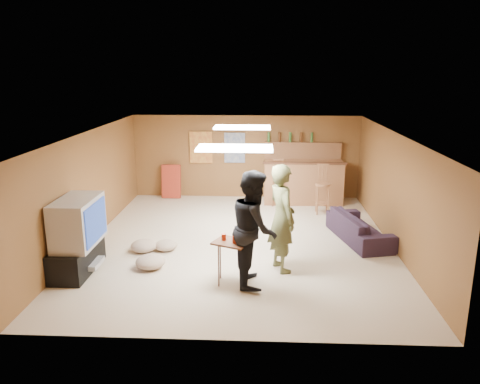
{
  "coord_description": "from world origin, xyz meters",
  "views": [
    {
      "loc": [
        0.43,
        -8.82,
        3.39
      ],
      "look_at": [
        0.0,
        0.2,
        1.0
      ],
      "focal_mm": 35.0,
      "sensor_mm": 36.0,
      "label": 1
    }
  ],
  "objects_px": {
    "person_black": "(254,228)",
    "sofa": "(359,227)",
    "tv_body": "(78,222)",
    "person_olive": "(282,218)",
    "tray_table": "(232,262)",
    "bar_counter": "(303,182)"
  },
  "relations": [
    {
      "from": "sofa",
      "to": "tray_table",
      "type": "bearing_deg",
      "value": 116.51
    },
    {
      "from": "tv_body",
      "to": "person_olive",
      "type": "xyz_separation_m",
      "value": [
        3.43,
        0.25,
        0.03
      ]
    },
    {
      "from": "tv_body",
      "to": "sofa",
      "type": "relative_size",
      "value": 0.6
    },
    {
      "from": "tv_body",
      "to": "tray_table",
      "type": "height_order",
      "value": "tv_body"
    },
    {
      "from": "tv_body",
      "to": "person_black",
      "type": "bearing_deg",
      "value": -5.54
    },
    {
      "from": "person_black",
      "to": "person_olive",
      "type": "bearing_deg",
      "value": -44.02
    },
    {
      "from": "tray_table",
      "to": "sofa",
      "type": "bearing_deg",
      "value": 40.23
    },
    {
      "from": "bar_counter",
      "to": "sofa",
      "type": "height_order",
      "value": "bar_counter"
    },
    {
      "from": "bar_counter",
      "to": "person_black",
      "type": "distance_m",
      "value": 4.9
    },
    {
      "from": "person_black",
      "to": "tray_table",
      "type": "height_order",
      "value": "person_black"
    },
    {
      "from": "tv_body",
      "to": "tray_table",
      "type": "bearing_deg",
      "value": -6.89
    },
    {
      "from": "tv_body",
      "to": "sofa",
      "type": "bearing_deg",
      "value": 19.19
    },
    {
      "from": "person_olive",
      "to": "tray_table",
      "type": "xyz_separation_m",
      "value": [
        -0.82,
        -0.57,
        -0.58
      ]
    },
    {
      "from": "person_olive",
      "to": "tray_table",
      "type": "height_order",
      "value": "person_olive"
    },
    {
      "from": "person_black",
      "to": "sofa",
      "type": "height_order",
      "value": "person_black"
    },
    {
      "from": "bar_counter",
      "to": "sofa",
      "type": "xyz_separation_m",
      "value": [
        0.92,
        -2.68,
        -0.28
      ]
    },
    {
      "from": "person_black",
      "to": "sofa",
      "type": "bearing_deg",
      "value": -49.36
    },
    {
      "from": "sofa",
      "to": "person_olive",
      "type": "bearing_deg",
      "value": 118.93
    },
    {
      "from": "bar_counter",
      "to": "sofa",
      "type": "relative_size",
      "value": 1.08
    },
    {
      "from": "sofa",
      "to": "tray_table",
      "type": "height_order",
      "value": "tray_table"
    },
    {
      "from": "tv_body",
      "to": "person_olive",
      "type": "distance_m",
      "value": 3.44
    },
    {
      "from": "bar_counter",
      "to": "person_black",
      "type": "xyz_separation_m",
      "value": [
        -1.18,
        -4.74,
        0.39
      ]
    }
  ]
}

